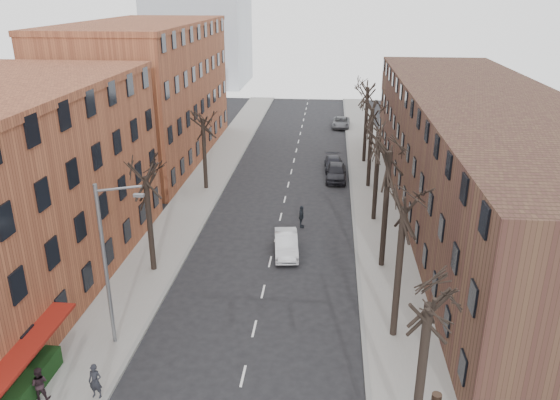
% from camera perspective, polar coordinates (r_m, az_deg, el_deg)
% --- Properties ---
extents(sidewalk_left, '(4.00, 90.00, 0.15)m').
position_cam_1_polar(sidewalk_left, '(52.83, -7.90, 1.59)').
color(sidewalk_left, gray).
rests_on(sidewalk_left, ground).
extents(sidewalk_right, '(4.00, 90.00, 0.15)m').
position_cam_1_polar(sidewalk_right, '(51.67, 9.66, 1.03)').
color(sidewalk_right, gray).
rests_on(sidewalk_right, ground).
extents(building_left_far, '(12.00, 28.00, 14.00)m').
position_cam_1_polar(building_left_far, '(61.65, -13.74, 10.68)').
color(building_left_far, brown).
rests_on(building_left_far, ground).
extents(building_right, '(12.00, 50.00, 10.00)m').
position_cam_1_polar(building_right, '(46.83, 20.26, 4.22)').
color(building_right, '#472F21').
rests_on(building_right, ground).
extents(awning_left, '(1.20, 7.00, 0.15)m').
position_cam_1_polar(awning_left, '(29.36, -23.96, -17.85)').
color(awning_left, maroon).
rests_on(awning_left, ground).
extents(hedge, '(0.80, 6.00, 1.00)m').
position_cam_1_polar(hedge, '(28.36, -25.33, -17.97)').
color(hedge, '#153512').
rests_on(hedge, sidewalk_left).
extents(tree_right_b, '(5.20, 5.20, 10.80)m').
position_cam_1_polar(tree_right_b, '(31.16, 11.70, -13.76)').
color(tree_right_b, black).
rests_on(tree_right_b, ground).
extents(tree_right_c, '(5.20, 5.20, 11.60)m').
position_cam_1_polar(tree_right_c, '(37.97, 10.52, -6.85)').
color(tree_right_c, black).
rests_on(tree_right_c, ground).
extents(tree_right_d, '(5.20, 5.20, 10.00)m').
position_cam_1_polar(tree_right_d, '(45.17, 9.72, -2.09)').
color(tree_right_d, black).
rests_on(tree_right_d, ground).
extents(tree_right_e, '(5.20, 5.20, 10.80)m').
position_cam_1_polar(tree_right_e, '(52.60, 9.15, 1.34)').
color(tree_right_e, black).
rests_on(tree_right_e, ground).
extents(tree_right_f, '(5.20, 5.20, 11.60)m').
position_cam_1_polar(tree_right_f, '(60.18, 8.73, 3.92)').
color(tree_right_f, black).
rests_on(tree_right_f, ground).
extents(tree_left_a, '(5.20, 5.20, 9.50)m').
position_cam_1_polar(tree_left_a, '(37.78, -13.01, -7.21)').
color(tree_left_a, black).
rests_on(tree_left_a, ground).
extents(tree_left_b, '(5.20, 5.20, 9.50)m').
position_cam_1_polar(tree_left_b, '(51.85, -7.71, 1.13)').
color(tree_left_b, black).
rests_on(tree_left_b, ground).
extents(streetlight, '(2.45, 0.22, 9.03)m').
position_cam_1_polar(streetlight, '(28.71, -17.55, -5.93)').
color(streetlight, slate).
rests_on(streetlight, ground).
extents(silver_sedan, '(2.11, 4.72, 1.50)m').
position_cam_1_polar(silver_sedan, '(38.76, 0.65, -4.61)').
color(silver_sedan, silver).
rests_on(silver_sedan, ground).
extents(parked_car_near, '(2.03, 4.89, 1.66)m').
position_cam_1_polar(parked_car_near, '(53.92, 5.89, 2.93)').
color(parked_car_near, black).
rests_on(parked_car_near, ground).
extents(parked_car_mid, '(2.04, 4.60, 1.31)m').
position_cam_1_polar(parked_car_mid, '(57.04, 5.62, 3.79)').
color(parked_car_mid, black).
rests_on(parked_car_mid, ground).
extents(parked_car_far, '(2.49, 5.01, 1.36)m').
position_cam_1_polar(parked_car_far, '(75.26, 6.39, 8.05)').
color(parked_car_far, '#53555A').
rests_on(parked_car_far, ground).
extents(pedestrian_a, '(0.66, 0.46, 1.73)m').
position_cam_1_polar(pedestrian_a, '(27.37, -18.74, -17.50)').
color(pedestrian_a, black).
rests_on(pedestrian_a, sidewalk_left).
extents(pedestrian_b, '(0.89, 0.74, 1.65)m').
position_cam_1_polar(pedestrian_b, '(28.18, -23.86, -17.13)').
color(pedestrian_b, black).
rests_on(pedestrian_b, sidewalk_left).
extents(pedestrian_crossing, '(0.45, 1.06, 1.80)m').
position_cam_1_polar(pedestrian_crossing, '(42.92, 2.25, -1.75)').
color(pedestrian_crossing, black).
rests_on(pedestrian_crossing, ground).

